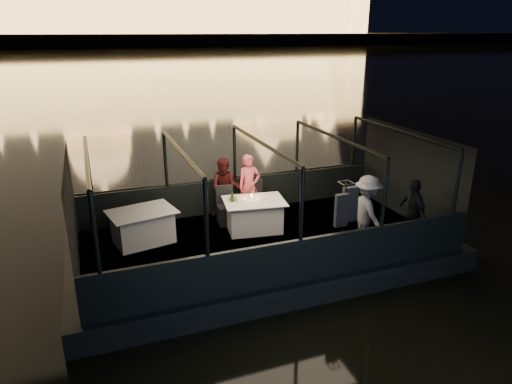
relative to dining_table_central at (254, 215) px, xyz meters
name	(u,v)px	position (x,y,z in m)	size (l,w,h in m)	color
river_water	(100,61)	(-0.02, 79.41, -0.89)	(500.00, 500.00, 0.00)	black
boat_hull	(262,259)	(-0.02, -0.59, -0.89)	(8.60, 4.40, 1.00)	black
boat_deck	(262,240)	(-0.02, -0.59, -0.41)	(8.00, 4.00, 0.04)	black
gunwale_port	(235,194)	(-0.02, 1.41, 0.06)	(8.00, 0.08, 0.90)	black
gunwale_starboard	(300,261)	(-0.02, -2.59, 0.06)	(8.00, 0.08, 0.90)	black
cabin_glass_port	(235,153)	(-0.02, 1.41, 1.21)	(8.00, 0.02, 1.40)	#99B2B2
cabin_glass_starboard	(302,205)	(-0.02, -2.59, 1.21)	(8.00, 0.02, 1.40)	#99B2B2
cabin_roof_glass	(262,143)	(-0.02, -0.59, 1.91)	(8.00, 4.00, 0.02)	#99B2B2
end_wall_fore	(72,217)	(-4.02, -0.59, 0.76)	(0.02, 4.00, 2.30)	black
end_wall_aft	(409,175)	(3.98, -0.59, 0.76)	(0.02, 4.00, 2.30)	black
canopy_ribs	(262,193)	(-0.02, -0.59, 0.76)	(8.00, 4.00, 2.30)	black
embankment	(85,41)	(-0.02, 209.41, 0.11)	(400.00, 140.00, 6.00)	#423D33
dining_table_central	(254,215)	(0.00, 0.00, 0.00)	(1.45, 1.05, 0.77)	silver
dining_table_aft	(143,227)	(-2.62, 0.25, 0.00)	(1.45, 1.05, 0.77)	silver
chair_port_left	(227,207)	(-0.50, 0.61, 0.06)	(0.44, 0.44, 0.95)	black
chair_port_right	(257,201)	(0.36, 0.76, 0.06)	(0.44, 0.44, 0.95)	black
coat_stand	(344,221)	(1.18, -2.12, 0.51)	(0.50, 0.40, 1.79)	black
person_woman_coral	(249,189)	(0.19, 0.88, 0.36)	(0.60, 0.40, 1.66)	#F15767
person_man_maroon	(225,189)	(-0.40, 1.06, 0.36)	(0.75, 0.59, 1.57)	#421213
passenger_stripe	(367,211)	(2.04, -1.68, 0.47)	(1.07, 0.60, 1.66)	silver
passenger_dark	(412,209)	(3.05, -1.94, 0.47)	(0.91, 0.38, 1.55)	black
wine_bottle	(232,196)	(-0.51, 0.11, 0.53)	(0.06, 0.06, 0.27)	#143613
bread_basket	(233,199)	(-0.47, 0.19, 0.42)	(0.19, 0.19, 0.08)	olive
amber_candle	(252,196)	(0.01, 0.19, 0.42)	(0.06, 0.06, 0.08)	orange
plate_near	(262,198)	(0.23, 0.07, 0.39)	(0.21, 0.21, 0.01)	silver
plate_far	(239,198)	(-0.30, 0.27, 0.39)	(0.27, 0.27, 0.02)	white
wine_glass_white	(237,198)	(-0.43, 0.04, 0.48)	(0.07, 0.07, 0.20)	silver
wine_glass_red	(253,191)	(0.13, 0.40, 0.48)	(0.06, 0.06, 0.17)	white
wine_glass_empty	(253,196)	(-0.01, 0.07, 0.48)	(0.07, 0.07, 0.21)	silver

